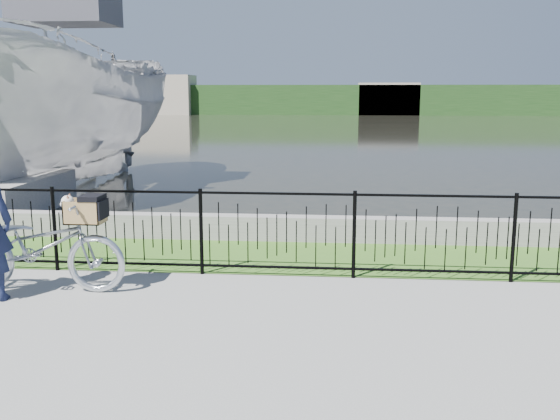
# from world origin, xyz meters

# --- Properties ---
(ground) EXTENTS (120.00, 120.00, 0.00)m
(ground) POSITION_xyz_m (0.00, 0.00, 0.00)
(ground) COLOR gray
(ground) RESTS_ON ground
(grass_strip) EXTENTS (60.00, 2.00, 0.01)m
(grass_strip) POSITION_xyz_m (0.00, 2.60, 0.00)
(grass_strip) COLOR #3C6720
(grass_strip) RESTS_ON ground
(water) EXTENTS (120.00, 120.00, 0.00)m
(water) POSITION_xyz_m (0.00, 33.00, 0.00)
(water) COLOR black
(water) RESTS_ON ground
(quay_wall) EXTENTS (60.00, 0.30, 0.40)m
(quay_wall) POSITION_xyz_m (0.00, 3.60, 0.20)
(quay_wall) COLOR gray
(quay_wall) RESTS_ON ground
(fence) EXTENTS (14.00, 0.06, 1.15)m
(fence) POSITION_xyz_m (0.00, 1.60, 0.58)
(fence) COLOR black
(fence) RESTS_ON ground
(far_treeline) EXTENTS (120.00, 6.00, 3.00)m
(far_treeline) POSITION_xyz_m (0.00, 60.00, 1.50)
(far_treeline) COLOR #204219
(far_treeline) RESTS_ON ground
(far_building_left) EXTENTS (8.00, 4.00, 4.00)m
(far_building_left) POSITION_xyz_m (-18.00, 58.00, 2.00)
(far_building_left) COLOR #A59A84
(far_building_left) RESTS_ON ground
(far_building_right) EXTENTS (6.00, 3.00, 3.20)m
(far_building_right) POSITION_xyz_m (6.00, 58.50, 1.60)
(far_building_right) COLOR #A59A84
(far_building_right) RESTS_ON ground
(bicycle_rig) EXTENTS (2.10, 0.73, 1.21)m
(bicycle_rig) POSITION_xyz_m (-2.78, 0.76, 0.56)
(bicycle_rig) COLOR silver
(bicycle_rig) RESTS_ON ground
(boat_near) EXTENTS (3.75, 9.64, 5.51)m
(boat_near) POSITION_xyz_m (-5.54, 8.26, 1.97)
(boat_near) COLOR #BBBBBB
(boat_near) RESTS_ON water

